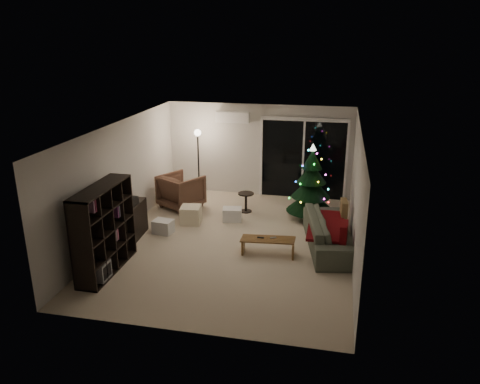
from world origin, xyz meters
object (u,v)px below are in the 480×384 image
object	(u,v)px
bookshelf	(94,228)
christmas_tree	(311,182)
sofa	(330,232)
coffee_table	(268,246)
media_cabinet	(127,223)
armchair	(181,191)

from	to	relation	value
bookshelf	christmas_tree	xyz separation A→B (m)	(3.77, 3.40, 0.09)
christmas_tree	sofa	bearing A→B (deg)	-70.87
sofa	coffee_table	world-z (taller)	sofa
sofa	media_cabinet	bearing A→B (deg)	86.39
bookshelf	armchair	distance (m)	3.58
bookshelf	coffee_table	world-z (taller)	bookshelf
media_cabinet	bookshelf	bearing A→B (deg)	-93.37
sofa	bookshelf	bearing A→B (deg)	103.12
armchair	coffee_table	world-z (taller)	armchair
media_cabinet	sofa	xyz separation A→B (m)	(4.30, 0.52, -0.05)
bookshelf	media_cabinet	world-z (taller)	bookshelf
sofa	christmas_tree	size ratio (longest dim) A/B	1.24
media_cabinet	christmas_tree	distance (m)	4.32
bookshelf	sofa	world-z (taller)	bookshelf
armchair	christmas_tree	xyz separation A→B (m)	(3.29, -0.12, 0.49)
bookshelf	coffee_table	bearing A→B (deg)	-1.12
media_cabinet	armchair	distance (m)	2.22
media_cabinet	christmas_tree	size ratio (longest dim) A/B	0.67
coffee_table	christmas_tree	distance (m)	2.35
coffee_table	media_cabinet	bearing A→B (deg)	172.81
christmas_tree	coffee_table	bearing A→B (deg)	-108.24
sofa	christmas_tree	world-z (taller)	christmas_tree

